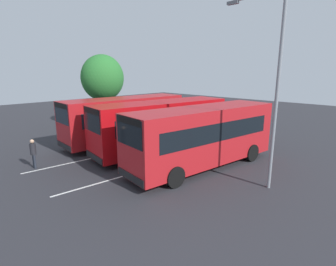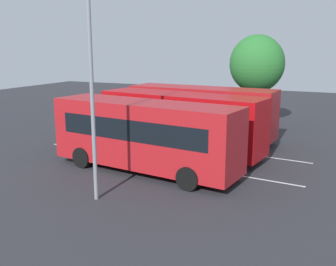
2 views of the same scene
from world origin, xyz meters
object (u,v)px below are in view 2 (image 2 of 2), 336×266
object	(u,v)px
depot_tree	(257,64)
bus_center_right	(144,134)
street_lamp	(95,74)
pedestrian	(103,119)
bus_center_left	(180,121)
bus_far_left	(201,111)

from	to	relation	value
depot_tree	bus_center_right	bearing A→B (deg)	80.35
bus_center_right	street_lamp	size ratio (longest dim) A/B	1.13
street_lamp	depot_tree	size ratio (longest dim) A/B	1.25
bus_center_right	pedestrian	distance (m)	9.57
bus_center_right	depot_tree	size ratio (longest dim) A/B	1.42
bus_center_right	pedestrian	size ratio (longest dim) A/B	5.81
bus_center_left	pedestrian	xyz separation A→B (m)	(7.19, -2.91, -0.89)
street_lamp	depot_tree	bearing A→B (deg)	-8.44
bus_far_left	street_lamp	distance (m)	11.64
bus_center_right	depot_tree	distance (m)	14.28
bus_far_left	pedestrian	distance (m)	7.15
bus_center_right	depot_tree	world-z (taller)	depot_tree
bus_far_left	depot_tree	world-z (taller)	depot_tree
street_lamp	bus_far_left	bearing A→B (deg)	-1.87
pedestrian	depot_tree	distance (m)	12.25
street_lamp	depot_tree	xyz separation A→B (m)	(-2.41, -17.51, -0.26)
bus_center_right	pedestrian	bearing A→B (deg)	-36.90
depot_tree	bus_center_left	bearing A→B (deg)	78.71
bus_center_left	street_lamp	xyz separation A→B (m)	(0.39, 7.42, 3.08)
bus_far_left	street_lamp	bearing A→B (deg)	92.53
pedestrian	street_lamp	xyz separation A→B (m)	(-6.79, 10.33, 3.97)
bus_center_left	depot_tree	bearing A→B (deg)	-93.20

